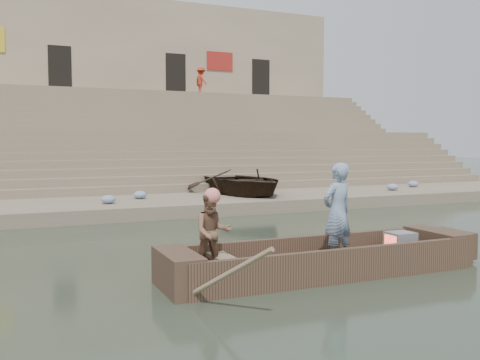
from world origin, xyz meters
TOP-DOWN VIEW (x-y plane):
  - ground at (0.00, 0.00)m, footprint 120.00×120.00m
  - lower_landing at (0.00, 8.00)m, footprint 32.00×4.00m
  - mid_landing at (0.00, 15.50)m, footprint 32.00×3.00m
  - upper_landing at (0.00, 22.50)m, footprint 32.00×3.00m
  - ghat_steps at (0.00, 17.19)m, footprint 32.00×11.00m
  - building_wall at (0.00, 26.50)m, footprint 32.00×5.07m
  - main_rowboat at (-0.02, -1.28)m, footprint 5.00×1.30m
  - rowboat_trim at (0.19, -1.29)m, footprint 6.04×2.63m
  - standing_man at (0.24, -1.36)m, footprint 0.69×0.53m
  - rowing_man at (-1.98, -1.20)m, footprint 0.68×0.56m
  - television at (1.66, -1.28)m, footprint 0.46×0.42m
  - beached_rowboat at (2.84, 8.50)m, footprint 3.46×4.65m
  - pedestrian at (5.95, 21.85)m, footprint 0.79×1.15m
  - cloth_bundles at (4.11, 8.02)m, footprint 13.23×1.54m

SIDE VIEW (x-z plane):
  - ground at x=0.00m, z-range 0.00..0.00m
  - main_rowboat at x=-0.02m, z-range 0.00..0.22m
  - lower_landing at x=0.00m, z-range 0.00..0.40m
  - rowboat_trim at x=0.19m, z-range -0.66..1.27m
  - television at x=1.66m, z-range 0.22..0.62m
  - cloth_bundles at x=4.11m, z-range 0.40..0.66m
  - rowing_man at x=-1.98m, z-range 0.22..1.48m
  - beached_rowboat at x=2.84m, z-range 0.40..1.32m
  - standing_man at x=0.24m, z-range 0.22..1.92m
  - mid_landing at x=0.00m, z-range 0.00..2.80m
  - ghat_steps at x=0.00m, z-range -0.80..4.40m
  - upper_landing at x=0.00m, z-range 0.00..5.20m
  - building_wall at x=0.00m, z-range 0.00..11.20m
  - pedestrian at x=5.95m, z-range 5.20..6.83m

